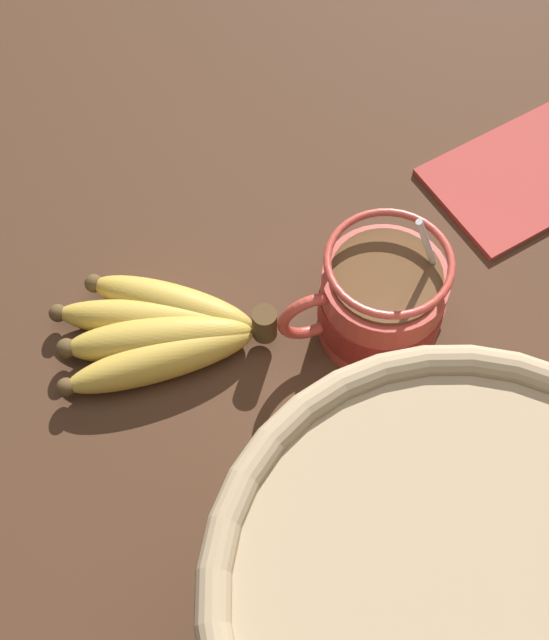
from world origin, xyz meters
TOP-DOWN VIEW (x-y plane):
  - table at (0.00, 0.00)cm, footprint 101.04×101.04cm
  - coffee_mug at (-8.30, -0.92)cm, footprint 14.68×9.84cm
  - banana_bunch at (8.47, -4.94)cm, footprint 17.79×11.67cm
  - woven_basket at (-2.23, 24.13)cm, footprint 28.08×28.08cm
  - napkin at (-26.61, -11.49)cm, footprint 18.46×14.87cm

SIDE VIEW (x-z plane):
  - table at x=0.00cm, z-range 0.00..2.68cm
  - napkin at x=-26.61cm, z-range 2.68..3.28cm
  - banana_bunch at x=8.47cm, z-range 2.32..6.49cm
  - coffee_mug at x=-8.30cm, z-range -0.16..13.81cm
  - woven_basket at x=-2.23cm, z-range 3.14..22.58cm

